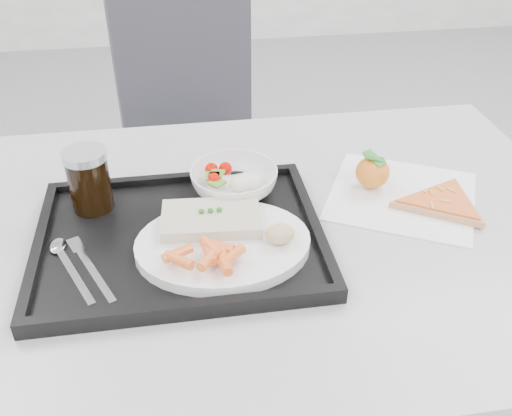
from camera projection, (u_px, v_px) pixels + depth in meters
table at (245, 257)px, 0.99m from camera, size 1.20×0.80×0.75m
chair at (191, 132)px, 1.70m from camera, size 0.52×0.52×0.93m
tray at (180, 239)px, 0.91m from camera, size 0.45×0.35×0.03m
dinner_plate at (223, 244)px, 0.88m from camera, size 0.27×0.27×0.02m
fish_fillet at (211, 219)px, 0.90m from camera, size 0.16×0.11×0.03m
bread_roll at (280, 234)px, 0.86m from camera, size 0.05×0.04×0.03m
salad_bowl at (234, 182)px, 1.00m from camera, size 0.15×0.15×0.05m
cola_glass at (89, 179)px, 0.94m from camera, size 0.07×0.07×0.11m
cutlery at (74, 261)px, 0.85m from camera, size 0.12×0.16×0.01m
napkin at (402, 196)px, 1.03m from camera, size 0.33×0.33×0.00m
tangerine at (372, 172)px, 1.03m from camera, size 0.07×0.07×0.07m
pizza_slice at (442, 202)px, 0.99m from camera, size 0.21×0.21×0.02m
carrot_pile at (208, 255)px, 0.82m from camera, size 0.12×0.08×0.02m
salad_contents at (234, 180)px, 0.98m from camera, size 0.10×0.08×0.03m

